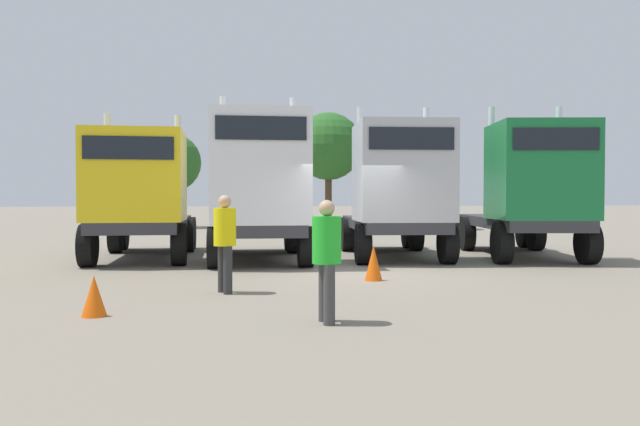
{
  "coord_description": "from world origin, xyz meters",
  "views": [
    {
      "loc": [
        -2.66,
        -13.78,
        1.73
      ],
      "look_at": [
        -0.41,
        3.83,
        1.26
      ],
      "focal_mm": 34.66,
      "sensor_mm": 36.0,
      "label": 1
    }
  ],
  "objects_px": {
    "semi_truck_white": "(259,187)",
    "traffic_cone_mid": "(94,296)",
    "traffic_cone_near": "(374,263)",
    "semi_truck_silver": "(398,190)",
    "semi_truck_green": "(530,191)",
    "visitor_in_hivis": "(225,236)",
    "visitor_with_camera": "(327,252)",
    "semi_truck_yellow": "(140,195)"
  },
  "relations": [
    {
      "from": "semi_truck_green",
      "to": "visitor_with_camera",
      "type": "xyz_separation_m",
      "value": [
        -6.75,
        -7.79,
        -0.91
      ]
    },
    {
      "from": "semi_truck_white",
      "to": "visitor_with_camera",
      "type": "xyz_separation_m",
      "value": [
        0.69,
        -7.8,
        -1.02
      ]
    },
    {
      "from": "visitor_in_hivis",
      "to": "traffic_cone_near",
      "type": "xyz_separation_m",
      "value": [
        3.0,
        1.29,
        -0.65
      ]
    },
    {
      "from": "traffic_cone_near",
      "to": "semi_truck_silver",
      "type": "bearing_deg",
      "value": 69.15
    },
    {
      "from": "semi_truck_white",
      "to": "traffic_cone_mid",
      "type": "bearing_deg",
      "value": -20.43
    },
    {
      "from": "semi_truck_silver",
      "to": "semi_truck_yellow",
      "type": "bearing_deg",
      "value": -89.93
    },
    {
      "from": "semi_truck_green",
      "to": "traffic_cone_near",
      "type": "distance_m",
      "value": 6.54
    },
    {
      "from": "semi_truck_yellow",
      "to": "semi_truck_silver",
      "type": "relative_size",
      "value": 0.99
    },
    {
      "from": "traffic_cone_near",
      "to": "traffic_cone_mid",
      "type": "height_order",
      "value": "traffic_cone_near"
    },
    {
      "from": "semi_truck_white",
      "to": "visitor_in_hivis",
      "type": "distance_m",
      "value": 5.11
    },
    {
      "from": "semi_truck_silver",
      "to": "visitor_in_hivis",
      "type": "height_order",
      "value": "semi_truck_silver"
    },
    {
      "from": "semi_truck_silver",
      "to": "visitor_in_hivis",
      "type": "bearing_deg",
      "value": -36.37
    },
    {
      "from": "semi_truck_yellow",
      "to": "traffic_cone_near",
      "type": "relative_size",
      "value": 8.61
    },
    {
      "from": "semi_truck_green",
      "to": "visitor_in_hivis",
      "type": "height_order",
      "value": "semi_truck_green"
    },
    {
      "from": "semi_truck_white",
      "to": "semi_truck_silver",
      "type": "relative_size",
      "value": 0.95
    },
    {
      "from": "semi_truck_silver",
      "to": "traffic_cone_mid",
      "type": "distance_m",
      "value": 9.83
    },
    {
      "from": "semi_truck_silver",
      "to": "visitor_with_camera",
      "type": "bearing_deg",
      "value": -16.74
    },
    {
      "from": "semi_truck_silver",
      "to": "visitor_with_camera",
      "type": "xyz_separation_m",
      "value": [
        -3.1,
        -8.2,
        -0.94
      ]
    },
    {
      "from": "semi_truck_yellow",
      "to": "semi_truck_white",
      "type": "height_order",
      "value": "semi_truck_white"
    },
    {
      "from": "semi_truck_yellow",
      "to": "semi_truck_green",
      "type": "distance_m",
      "value": 10.63
    },
    {
      "from": "traffic_cone_near",
      "to": "visitor_in_hivis",
      "type": "bearing_deg",
      "value": -156.72
    },
    {
      "from": "semi_truck_silver",
      "to": "visitor_with_camera",
      "type": "relative_size",
      "value": 3.8
    },
    {
      "from": "semi_truck_white",
      "to": "traffic_cone_mid",
      "type": "xyz_separation_m",
      "value": [
        -2.58,
        -6.91,
        -1.7
      ]
    },
    {
      "from": "semi_truck_green",
      "to": "visitor_with_camera",
      "type": "distance_m",
      "value": 10.35
    },
    {
      "from": "semi_truck_white",
      "to": "semi_truck_yellow",
      "type": "bearing_deg",
      "value": -105.37
    },
    {
      "from": "visitor_with_camera",
      "to": "traffic_cone_near",
      "type": "xyz_separation_m",
      "value": [
        1.55,
        4.13,
        -0.61
      ]
    },
    {
      "from": "semi_truck_yellow",
      "to": "traffic_cone_near",
      "type": "height_order",
      "value": "semi_truck_yellow"
    },
    {
      "from": "visitor_in_hivis",
      "to": "visitor_with_camera",
      "type": "height_order",
      "value": "visitor_in_hivis"
    },
    {
      "from": "visitor_in_hivis",
      "to": "visitor_with_camera",
      "type": "xyz_separation_m",
      "value": [
        1.45,
        -2.84,
        -0.05
      ]
    },
    {
      "from": "visitor_in_hivis",
      "to": "traffic_cone_mid",
      "type": "relative_size",
      "value": 2.96
    },
    {
      "from": "semi_truck_green",
      "to": "traffic_cone_near",
      "type": "bearing_deg",
      "value": -46.63
    },
    {
      "from": "semi_truck_green",
      "to": "traffic_cone_mid",
      "type": "relative_size",
      "value": 11.25
    },
    {
      "from": "semi_truck_yellow",
      "to": "semi_truck_green",
      "type": "bearing_deg",
      "value": 83.79
    },
    {
      "from": "semi_truck_yellow",
      "to": "semi_truck_silver",
      "type": "bearing_deg",
      "value": 84.64
    },
    {
      "from": "semi_truck_green",
      "to": "visitor_in_hivis",
      "type": "relative_size",
      "value": 3.79
    },
    {
      "from": "visitor_in_hivis",
      "to": "traffic_cone_near",
      "type": "height_order",
      "value": "visitor_in_hivis"
    },
    {
      "from": "visitor_with_camera",
      "to": "semi_truck_green",
      "type": "bearing_deg",
      "value": -137.05
    },
    {
      "from": "visitor_with_camera",
      "to": "traffic_cone_near",
      "type": "height_order",
      "value": "visitor_with_camera"
    },
    {
      "from": "semi_truck_yellow",
      "to": "semi_truck_green",
      "type": "xyz_separation_m",
      "value": [
        10.6,
        -0.88,
        0.1
      ]
    },
    {
      "from": "visitor_with_camera",
      "to": "traffic_cone_mid",
      "type": "bearing_deg",
      "value": -21.4
    },
    {
      "from": "semi_truck_white",
      "to": "traffic_cone_mid",
      "type": "height_order",
      "value": "semi_truck_white"
    },
    {
      "from": "visitor_in_hivis",
      "to": "visitor_with_camera",
      "type": "relative_size",
      "value": 1.04
    }
  ]
}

